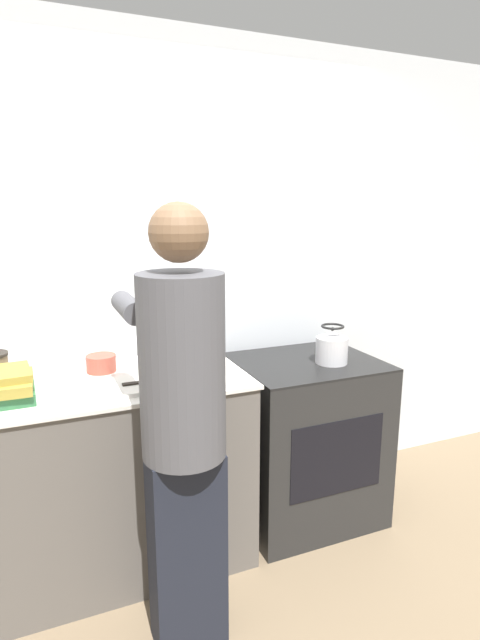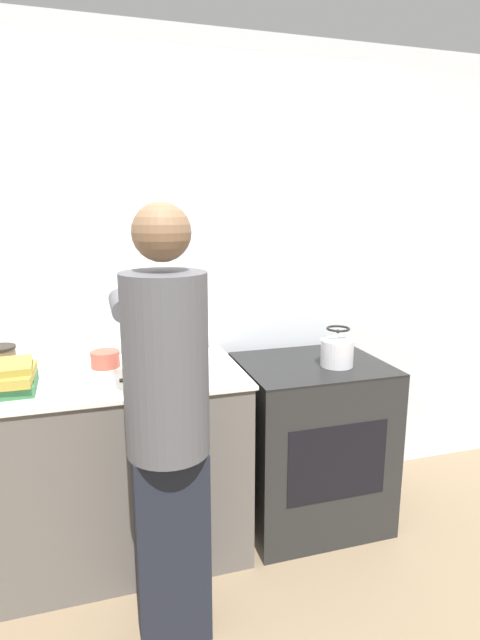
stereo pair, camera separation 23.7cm
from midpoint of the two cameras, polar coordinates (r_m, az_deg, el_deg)
name	(u,v)px [view 2 (the right image)]	position (r m, az deg, el deg)	size (l,w,h in m)	color
ground_plane	(203,579)	(2.64, -1.36, -27.56)	(12.00, 12.00, 0.00)	#7A664C
wall_back	(170,283)	(2.75, -5.54, 4.16)	(8.00, 0.05, 2.60)	silver
counter	(107,467)	(2.59, -12.39, -16.14)	(1.33, 0.69, 0.93)	#5B5651
oven	(310,442)	(2.85, 10.45, -13.58)	(0.75, 0.64, 0.91)	black
person	(167,416)	(1.89, -4.72, -10.98)	(0.35, 0.59, 1.73)	black
cutting_board	(141,381)	(2.28, -8.31, -6.97)	(0.34, 0.24, 0.02)	silver
knife	(144,378)	(2.27, -7.95, -6.68)	(0.23, 0.04, 0.01)	silver
kettle	(337,350)	(2.64, 13.60, -3.36)	(0.17, 0.17, 0.20)	silver
bowl_prep	(105,359)	(2.53, -12.58, -4.43)	(0.14, 0.14, 0.08)	#9E4738
bowl_mixing	(180,351)	(2.61, -4.26, -3.61)	(0.17, 0.17, 0.08)	#9E4738
canister_jar	(1,361)	(2.52, -23.30, -4.41)	(0.14, 0.14, 0.15)	#756047
book_stack	(16,377)	(2.32, -21.65, -6.11)	(0.18, 0.29, 0.12)	#2D663D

